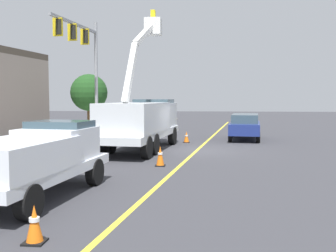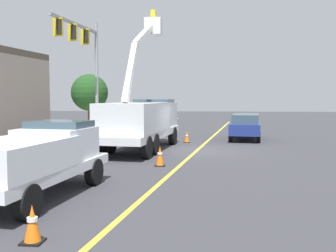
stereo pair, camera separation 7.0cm
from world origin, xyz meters
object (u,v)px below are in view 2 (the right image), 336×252
traffic_cone_leading (32,224)px  passing_minivan (245,125)px  utility_bucket_truck (142,119)px  traffic_signal_mast (85,53)px  service_pickup_truck (34,158)px  traffic_cone_mid_front (160,156)px  traffic_cone_mid_rear (187,137)px

traffic_cone_leading → passing_minivan: bearing=-17.1°
utility_bucket_truck → traffic_signal_mast: traffic_signal_mast is taller
service_pickup_truck → traffic_cone_mid_front: 6.12m
utility_bucket_truck → traffic_cone_mid_front: utility_bucket_truck is taller
traffic_signal_mast → service_pickup_truck: bearing=-168.0°
traffic_cone_mid_rear → traffic_signal_mast: (0.30, 6.53, 5.27)m
traffic_cone_mid_front → utility_bucket_truck: bearing=17.8°
passing_minivan → traffic_signal_mast: (-1.85, 10.33, 4.64)m
traffic_cone_mid_rear → traffic_signal_mast: 8.40m
utility_bucket_truck → traffic_cone_leading: size_ratio=11.38×
traffic_signal_mast → utility_bucket_truck: bearing=-132.2°
service_pickup_truck → traffic_signal_mast: 15.12m
traffic_cone_mid_rear → service_pickup_truck: bearing=165.7°
traffic_cone_leading → traffic_signal_mast: (17.33, 4.44, 5.25)m
passing_minivan → traffic_cone_mid_rear: passing_minivan is taller
passing_minivan → traffic_cone_mid_front: (-10.59, 4.47, -0.57)m
utility_bucket_truck → passing_minivan: utility_bucket_truck is taller
utility_bucket_truck → traffic_signal_mast: (3.90, 4.30, 3.99)m
passing_minivan → traffic_cone_mid_front: 11.51m
passing_minivan → traffic_cone_mid_front: bearing=157.1°
traffic_cone_mid_rear → traffic_signal_mast: size_ratio=0.09×
traffic_cone_mid_front → traffic_cone_leading: bearing=170.6°
utility_bucket_truck → traffic_cone_mid_rear: 4.43m
service_pickup_truck → passing_minivan: size_ratio=1.16×
service_pickup_truck → traffic_cone_mid_rear: size_ratio=8.33×
utility_bucket_truck → traffic_cone_leading: (-13.43, -0.13, -1.26)m
passing_minivan → traffic_cone_mid_rear: bearing=119.5°
traffic_cone_mid_rear → traffic_signal_mast: bearing=87.4°
traffic_cone_leading → traffic_cone_mid_rear: traffic_cone_leading is taller
passing_minivan → traffic_cone_leading: (-19.18, 5.89, -0.61)m
service_pickup_truck → passing_minivan: 17.56m
utility_bucket_truck → traffic_cone_mid_rear: (3.60, -2.23, -1.28)m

